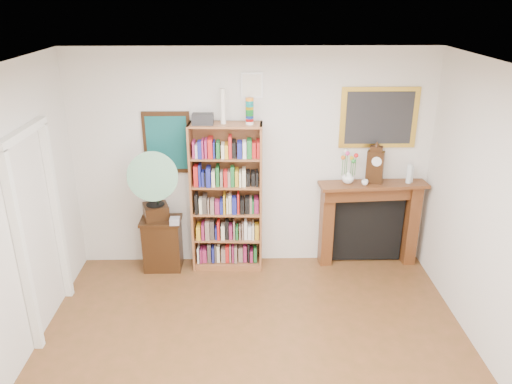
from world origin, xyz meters
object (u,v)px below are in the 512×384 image
side_cabinet (163,244)px  teacup (365,182)px  bottle_right (411,174)px  gramophone (151,182)px  flower_vase (348,177)px  fireplace (369,215)px  cd_stack (175,221)px  bookshelf (227,190)px  mantel_clock (375,165)px  bottle_left (409,174)px

side_cabinet → teacup: teacup is taller
bottle_right → side_cabinet: bearing=-178.5°
teacup → bottle_right: 0.61m
gramophone → flower_vase: (2.43, 0.19, -0.02)m
fireplace → cd_stack: 2.50m
flower_vase → bottle_right: bearing=1.4°
side_cabinet → gramophone: bearing=-116.0°
side_cabinet → flower_vase: bearing=1.6°
bookshelf → gramophone: (-0.90, -0.15, 0.17)m
flower_vase → teacup: 0.22m
fireplace → mantel_clock: 0.70m
teacup → bottle_right: bearing=9.5°
flower_vase → side_cabinet: bearing=-178.4°
side_cabinet → gramophone: size_ratio=0.72×
cd_stack → mantel_clock: 2.58m
mantel_clock → bottle_left: mantel_clock is taller
cd_stack → flower_vase: 2.23m
teacup → bottle_right: (0.60, 0.10, 0.07)m
gramophone → bottle_right: 3.23m
side_cabinet → bottle_right: (3.16, 0.08, 0.90)m
side_cabinet → flower_vase: (2.37, 0.06, 0.88)m
bookshelf → teacup: size_ratio=26.46×
bottle_left → cd_stack: bearing=-176.1°
bookshelf → bottle_left: 2.29m
bottle_left → fireplace: bearing=173.3°
bookshelf → cd_stack: 0.75m
teacup → bottle_left: size_ratio=0.35×
cd_stack → bottle_right: bearing=4.4°
side_cabinet → mantel_clock: bearing=1.4°
cd_stack → flower_vase: bearing=5.5°
mantel_clock → gramophone: bearing=-154.5°
side_cabinet → cd_stack: bearing=-35.7°
flower_vase → bottle_right: size_ratio=0.80×
side_cabinet → teacup: size_ratio=8.33×
gramophone → bottle_right: size_ratio=4.85×
gramophone → mantel_clock: 2.76m
fireplace → bottle_right: bottle_right is taller
side_cabinet → flower_vase: 2.53m
bookshelf → side_cabinet: bearing=-175.6°
mantel_clock → bottle_right: bearing=23.9°
cd_stack → flower_vase: (2.17, 0.21, 0.49)m
fireplace → gramophone: gramophone is taller
bookshelf → bottle_right: bookshelf is taller
bookshelf → fireplace: (1.84, 0.08, -0.40)m
mantel_clock → teacup: mantel_clock is taller
mantel_clock → flower_vase: bearing=-158.4°
fireplace → teacup: size_ratio=16.49×
bookshelf → flower_vase: (1.52, 0.04, 0.15)m
cd_stack → bottle_left: 2.98m
bookshelf → gramophone: bearing=-168.1°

